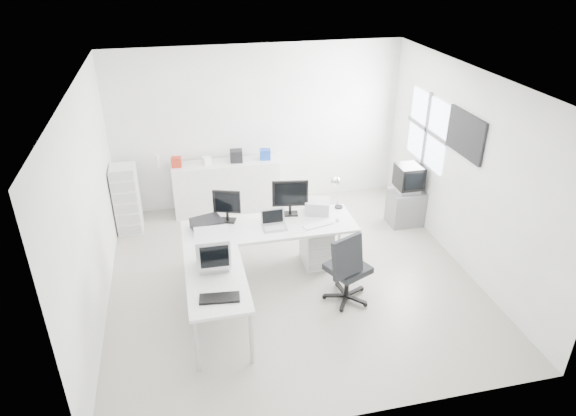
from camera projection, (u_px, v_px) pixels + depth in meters
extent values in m
cube|color=beige|center=(291.00, 276.00, 7.32)|extent=(5.00, 5.00, 0.01)
cube|color=white|center=(292.00, 80.00, 6.02)|extent=(5.00, 5.00, 0.01)
cube|color=white|center=(259.00, 127.00, 8.83)|extent=(5.00, 0.02, 2.80)
cube|color=white|center=(90.00, 207.00, 6.18)|extent=(0.02, 5.00, 2.80)
cube|color=white|center=(466.00, 171.00, 7.16)|extent=(0.02, 5.00, 2.80)
cube|color=white|center=(316.00, 245.00, 7.50)|extent=(0.40, 0.50, 0.60)
cube|color=black|center=(207.00, 224.00, 7.00)|extent=(0.47, 0.41, 0.14)
cube|color=white|center=(318.00, 225.00, 7.10)|extent=(0.44, 0.23, 0.02)
sphere|color=white|center=(337.00, 220.00, 7.20)|extent=(0.06, 0.06, 0.06)
cube|color=#A7A7A7|center=(317.00, 206.00, 7.40)|extent=(0.42, 0.39, 0.20)
cube|color=black|center=(220.00, 298.00, 5.64)|extent=(0.46, 0.22, 0.03)
cube|color=slate|center=(405.00, 207.00, 8.57)|extent=(0.54, 0.44, 0.59)
cube|color=white|center=(226.00, 187.00, 8.92)|extent=(1.81, 0.45, 0.91)
cube|color=#B22819|center=(176.00, 162.00, 8.52)|extent=(0.17, 0.16, 0.16)
cube|color=white|center=(207.00, 160.00, 8.62)|extent=(0.16, 0.15, 0.13)
cube|color=black|center=(236.00, 156.00, 8.70)|extent=(0.22, 0.20, 0.21)
cube|color=#173EA7|center=(265.00, 154.00, 8.81)|extent=(0.19, 0.17, 0.18)
cylinder|color=white|center=(158.00, 161.00, 8.48)|extent=(0.07, 0.07, 0.22)
cube|color=white|center=(127.00, 199.00, 8.25)|extent=(0.39, 0.46, 1.11)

